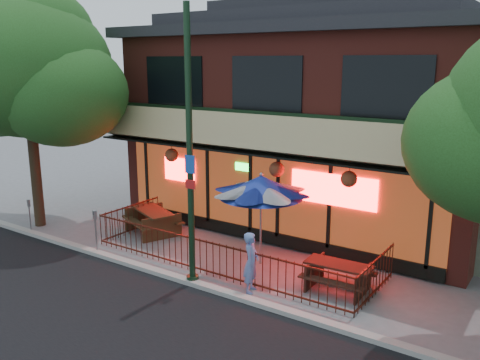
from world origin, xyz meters
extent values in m
plane|color=gray|center=(0.00, 0.00, 0.00)|extent=(80.00, 80.00, 0.00)
cube|color=#999993|center=(0.00, -0.50, 0.06)|extent=(80.00, 0.25, 0.12)
cube|color=maroon|center=(0.00, 7.20, 3.25)|extent=(12.00, 8.00, 6.50)
cube|color=#59230F|center=(0.00, 3.18, 1.65)|extent=(11.00, 0.06, 2.60)
cube|color=#FF0C0C|center=(2.30, 3.10, 2.10)|extent=(2.60, 0.04, 0.90)
cube|color=#FF0C0C|center=(-3.40, 3.10, 2.00)|extent=(1.30, 0.04, 0.80)
cube|color=#D7C588|center=(0.00, 2.70, 3.55)|extent=(12.20, 1.33, 1.26)
cube|color=black|center=(-3.60, 3.18, 5.00)|extent=(2.40, 0.06, 1.60)
cube|color=black|center=(0.00, 3.18, 5.00)|extent=(2.40, 0.06, 1.60)
cube|color=black|center=(3.60, 3.18, 5.00)|extent=(2.40, 0.06, 1.60)
cube|color=black|center=(0.00, 3.15, 0.25)|extent=(11.00, 0.12, 0.40)
cube|color=#FFC672|center=(5.60, 3.02, 2.55)|extent=(0.18, 0.18, 0.32)
cube|color=#3E160D|center=(0.00, 0.20, 0.95)|extent=(8.40, 0.04, 0.04)
cube|color=#3E160D|center=(0.00, 0.20, 0.12)|extent=(8.40, 0.04, 0.04)
cube|color=#3E160D|center=(-4.20, 1.50, 0.95)|extent=(0.04, 2.60, 0.04)
cube|color=#3E160D|center=(4.20, 1.50, 0.95)|extent=(0.04, 2.60, 0.04)
cylinder|color=#3E160D|center=(0.00, 0.20, 0.50)|extent=(0.02, 0.02, 1.00)
cylinder|color=black|center=(0.00, -0.40, 3.50)|extent=(0.16, 0.16, 7.00)
cylinder|color=black|center=(0.00, -0.40, 0.10)|extent=(0.32, 0.32, 0.20)
cube|color=#194CB2|center=(0.12, -0.55, 3.20)|extent=(0.30, 0.02, 0.45)
cube|color=red|center=(0.12, -0.55, 2.70)|extent=(0.30, 0.02, 0.22)
cylinder|color=#36291B|center=(-7.50, 0.30, 2.56)|extent=(0.36, 0.36, 5.12)
ellipsoid|color=#204717|center=(-7.50, 0.30, 5.44)|extent=(5.60, 5.60, 4.59)
ellipsoid|color=#204717|center=(-7.30, 0.70, 6.56)|extent=(3.64, 3.64, 2.98)
cube|color=#402C17|center=(-4.28, 2.20, 0.39)|extent=(0.59, 1.30, 0.78)
cube|color=#402C17|center=(-2.92, 1.62, 0.39)|extent=(0.59, 1.30, 0.78)
cube|color=#402C17|center=(-3.60, 1.91, 0.78)|extent=(2.07, 1.48, 0.06)
cube|color=#402C17|center=(-3.83, 1.37, 0.47)|extent=(1.87, 1.02, 0.05)
cube|color=#402C17|center=(-3.37, 2.45, 0.47)|extent=(1.87, 1.02, 0.05)
cube|color=#391D14|center=(2.67, 1.30, 0.34)|extent=(0.11, 1.20, 0.68)
cube|color=#391D14|center=(3.96, 1.36, 0.34)|extent=(0.11, 1.20, 0.68)
cube|color=#391D14|center=(3.31, 1.33, 0.68)|extent=(1.69, 0.77, 0.06)
cube|color=#391D14|center=(3.33, 0.83, 0.41)|extent=(1.67, 0.33, 0.05)
cube|color=#391D14|center=(3.29, 1.84, 0.41)|extent=(1.67, 0.33, 0.05)
cylinder|color=gray|center=(0.79, 1.67, 1.23)|extent=(0.06, 0.06, 2.45)
cone|color=#1C2F9A|center=(0.79, 1.67, 2.29)|extent=(2.34, 2.34, 0.61)
sphere|color=gray|center=(0.79, 1.67, 2.62)|extent=(0.11, 0.11, 0.11)
imported|color=#6282C4|center=(1.53, 0.04, 0.78)|extent=(0.52, 0.65, 1.55)
cylinder|color=gray|center=(-3.70, -0.40, 0.55)|extent=(0.05, 0.05, 1.09)
cube|color=gray|center=(-3.70, -0.40, 1.21)|extent=(0.15, 0.14, 0.28)
cube|color=black|center=(-3.70, -0.45, 1.27)|extent=(0.08, 0.03, 0.10)
cylinder|color=gray|center=(-7.00, -0.40, 0.47)|extent=(0.04, 0.04, 0.95)
cube|color=gray|center=(-7.00, -0.40, 1.05)|extent=(0.13, 0.12, 0.24)
cube|color=black|center=(-7.00, -0.44, 1.10)|extent=(0.07, 0.03, 0.09)
camera|label=1|loc=(7.92, -9.89, 5.67)|focal=38.00mm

